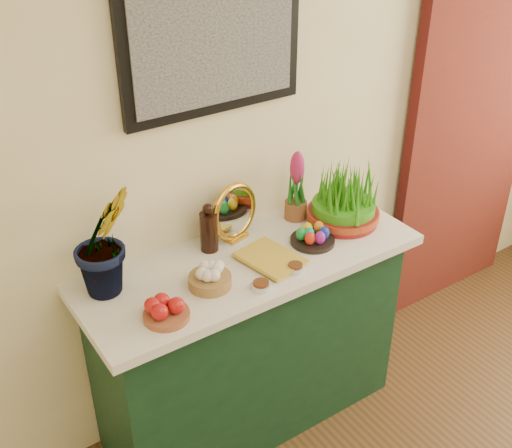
{
  "coord_description": "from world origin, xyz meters",
  "views": [
    {
      "loc": [
        -1.42,
        0.23,
        2.32
      ],
      "look_at": [
        -0.26,
        1.95,
        1.07
      ],
      "focal_mm": 45.0,
      "sensor_mm": 36.0,
      "label": 1
    }
  ],
  "objects_px": {
    "sideboard": "(250,346)",
    "book": "(254,268)",
    "wheatgrass_sabzeh": "(344,199)",
    "hyacinth_green": "(102,224)",
    "mirror": "(234,212)"
  },
  "relations": [
    {
      "from": "wheatgrass_sabzeh",
      "to": "hyacinth_green",
      "type": "bearing_deg",
      "value": 174.24
    },
    {
      "from": "book",
      "to": "sideboard",
      "type": "bearing_deg",
      "value": 56.22
    },
    {
      "from": "mirror",
      "to": "wheatgrass_sabzeh",
      "type": "bearing_deg",
      "value": -18.22
    },
    {
      "from": "sideboard",
      "to": "hyacinth_green",
      "type": "height_order",
      "value": "hyacinth_green"
    },
    {
      "from": "sideboard",
      "to": "book",
      "type": "bearing_deg",
      "value": -113.01
    },
    {
      "from": "wheatgrass_sabzeh",
      "to": "sideboard",
      "type": "bearing_deg",
      "value": -179.23
    },
    {
      "from": "sideboard",
      "to": "wheatgrass_sabzeh",
      "type": "bearing_deg",
      "value": 0.77
    },
    {
      "from": "hyacinth_green",
      "to": "wheatgrass_sabzeh",
      "type": "distance_m",
      "value": 1.05
    },
    {
      "from": "sideboard",
      "to": "wheatgrass_sabzeh",
      "type": "xyz_separation_m",
      "value": [
        0.49,
        0.01,
        0.58
      ]
    },
    {
      "from": "hyacinth_green",
      "to": "wheatgrass_sabzeh",
      "type": "relative_size",
      "value": 1.78
    },
    {
      "from": "book",
      "to": "wheatgrass_sabzeh",
      "type": "height_order",
      "value": "wheatgrass_sabzeh"
    },
    {
      "from": "sideboard",
      "to": "hyacinth_green",
      "type": "xyz_separation_m",
      "value": [
        -0.54,
        0.11,
        0.74
      ]
    },
    {
      "from": "hyacinth_green",
      "to": "book",
      "type": "xyz_separation_m",
      "value": [
        0.5,
        -0.2,
        -0.26
      ]
    },
    {
      "from": "sideboard",
      "to": "book",
      "type": "height_order",
      "value": "book"
    },
    {
      "from": "sideboard",
      "to": "hyacinth_green",
      "type": "bearing_deg",
      "value": 168.4
    }
  ]
}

